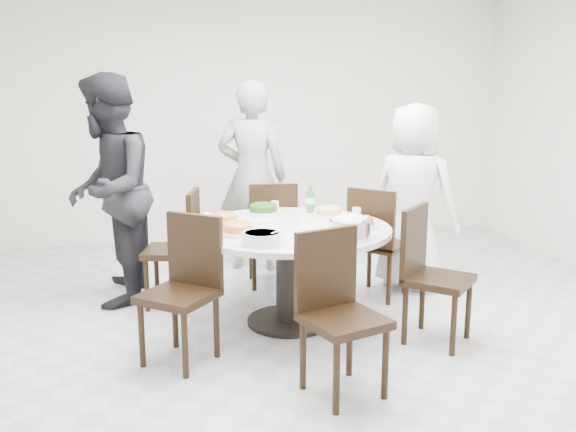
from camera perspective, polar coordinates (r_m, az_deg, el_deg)
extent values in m
cube|color=silver|center=(4.51, 1.96, -10.96)|extent=(6.00, 6.00, 0.01)
cube|color=white|center=(7.12, -3.49, 9.01)|extent=(6.00, 0.01, 2.80)
cylinder|color=silver|center=(4.59, 0.12, -5.57)|extent=(1.50, 1.50, 0.75)
cube|color=black|center=(5.22, 8.56, -2.41)|extent=(0.59, 0.59, 0.95)
cube|color=black|center=(5.48, -1.59, -1.61)|extent=(0.44, 0.44, 0.95)
cube|color=black|center=(5.04, -10.87, -2.99)|extent=(0.50, 0.50, 0.95)
cube|color=black|center=(3.98, -10.23, -7.03)|extent=(0.59, 0.59, 0.95)
cube|color=black|center=(3.53, 5.29, -9.35)|extent=(0.54, 0.54, 0.95)
cube|color=black|center=(4.35, 13.94, -5.53)|extent=(0.59, 0.59, 0.95)
imported|color=white|center=(5.43, 11.64, 1.72)|extent=(0.92, 0.94, 1.63)
imported|color=black|center=(5.90, -3.37, 3.71)|extent=(0.77, 0.61, 1.83)
imported|color=black|center=(5.15, -16.45, 2.30)|extent=(0.79, 0.97, 1.88)
cylinder|color=white|center=(4.93, -2.33, 0.61)|extent=(0.29, 0.29, 0.08)
cylinder|color=white|center=(4.83, 3.83, 0.32)|extent=(0.27, 0.27, 0.07)
cylinder|color=white|center=(4.60, -6.00, -0.31)|extent=(0.26, 0.26, 0.07)
cylinder|color=white|center=(4.47, 6.62, -0.69)|extent=(0.28, 0.28, 0.07)
cylinder|color=white|center=(4.25, -4.73, -1.27)|extent=(0.28, 0.28, 0.07)
cylinder|color=silver|center=(4.14, 5.79, -1.28)|extent=(0.29, 0.29, 0.12)
cylinder|color=white|center=(3.98, -2.46, -2.09)|extent=(0.26, 0.26, 0.08)
cylinder|color=#2F763D|center=(4.99, 2.11, 1.61)|extent=(0.07, 0.07, 0.23)
cylinder|color=white|center=(5.05, -1.43, 0.91)|extent=(0.07, 0.07, 0.08)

